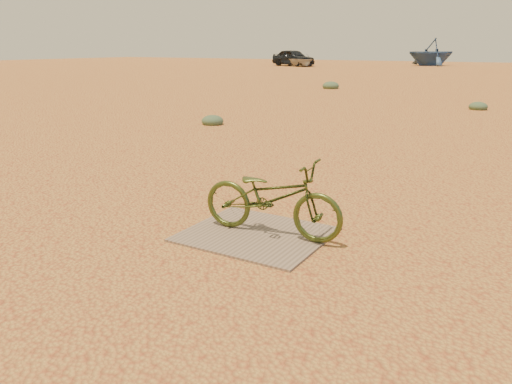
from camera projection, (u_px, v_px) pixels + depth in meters
The scene contains 9 objects.
ground at pixel (237, 240), 4.88m from camera, with size 120.00×120.00×0.00m, color #C18F3F.
plywood_board at pixel (256, 234), 4.98m from camera, with size 1.37×1.19×0.02m, color #816954.
bicycle at pixel (272, 197), 4.86m from camera, with size 0.51×1.46×0.76m, color #384518.
car at pixel (293, 58), 46.06m from camera, with size 1.78×4.42×1.51m, color black.
boat_near_left at pixel (300, 60), 46.05m from camera, with size 3.81×5.33×1.10m, color beige.
boat_far_left at pixel (431, 52), 46.74m from camera, with size 4.15×4.81×2.53m, color #34507B.
kale_a at pixel (213, 124), 12.02m from camera, with size 0.53×0.53×0.29m, color #506344.
kale_b at pixel (478, 109), 14.81m from camera, with size 0.53×0.53×0.29m, color #506344.
kale_c at pixel (331, 89), 22.03m from camera, with size 0.73×0.73×0.40m, color #506344.
Camera 1 is at (2.48, -3.82, 1.82)m, focal length 35.00 mm.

